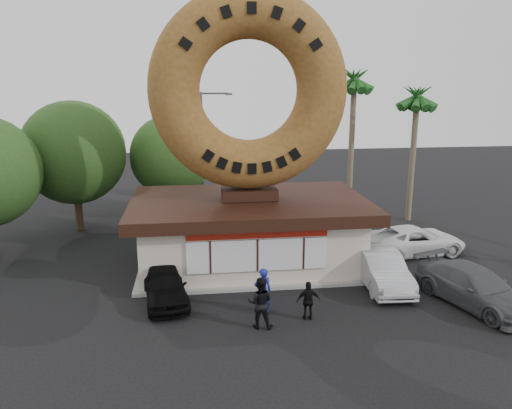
{
  "coord_description": "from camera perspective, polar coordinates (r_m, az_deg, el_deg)",
  "views": [
    {
      "loc": [
        -2.55,
        -16.91,
        8.9
      ],
      "look_at": [
        0.07,
        4.0,
        3.51
      ],
      "focal_mm": 35.0,
      "sensor_mm": 36.0,
      "label": 1
    }
  ],
  "objects": [
    {
      "name": "person_left",
      "position": [
        19.42,
        0.77,
        -9.87
      ],
      "size": [
        0.74,
        0.55,
        1.87
      ],
      "primitive_type": "imported",
      "rotation": [
        0.0,
        0.0,
        3.3
      ],
      "color": "navy",
      "rests_on": "ground"
    },
    {
      "name": "palm_far",
      "position": [
        32.42,
        17.92,
        11.15
      ],
      "size": [
        2.6,
        2.6,
        8.75
      ],
      "color": "#726651",
      "rests_on": "ground"
    },
    {
      "name": "person_center",
      "position": [
        18.43,
        0.47,
        -11.15
      ],
      "size": [
        1.09,
        0.94,
        1.94
      ],
      "primitive_type": "imported",
      "rotation": [
        0.0,
        0.0,
        2.9
      ],
      "color": "black",
      "rests_on": "ground"
    },
    {
      "name": "ground",
      "position": [
        19.28,
        1.3,
        -13.16
      ],
      "size": [
        90.0,
        90.0,
        0.0
      ],
      "primitive_type": "plane",
      "color": "black",
      "rests_on": "ground"
    },
    {
      "name": "palm_near",
      "position": [
        32.51,
        11.16,
        13.21
      ],
      "size": [
        2.6,
        2.6,
        9.75
      ],
      "color": "#726651",
      "rests_on": "ground"
    },
    {
      "name": "street_lamp",
      "position": [
        33.22,
        -5.92,
        6.61
      ],
      "size": [
        2.11,
        0.2,
        8.0
      ],
      "color": "#59595E",
      "rests_on": "ground"
    },
    {
      "name": "giant_donut",
      "position": [
        23.06,
        -0.82,
        12.88
      ],
      "size": [
        9.03,
        2.3,
        9.03
      ],
      "primitive_type": "torus",
      "rotation": [
        1.57,
        0.0,
        0.0
      ],
      "color": "#965C2B",
      "rests_on": "donut_shop"
    },
    {
      "name": "tree_mid",
      "position": [
        32.32,
        -9.68,
        5.44
      ],
      "size": [
        5.2,
        5.2,
        6.63
      ],
      "color": "#473321",
      "rests_on": "ground"
    },
    {
      "name": "car_grey",
      "position": [
        22.02,
        23.76,
        -8.64
      ],
      "size": [
        3.69,
        5.64,
        1.52
      ],
      "primitive_type": "imported",
      "rotation": [
        0.0,
        0.0,
        0.32
      ],
      "color": "#4F5254",
      "rests_on": "ground"
    },
    {
      "name": "donut_shop",
      "position": [
        24.12,
        -0.76,
        -2.87
      ],
      "size": [
        11.2,
        7.2,
        3.8
      ],
      "color": "beige",
      "rests_on": "ground"
    },
    {
      "name": "car_white",
      "position": [
        27.12,
        17.67,
        -3.91
      ],
      "size": [
        5.45,
        2.97,
        1.45
      ],
      "primitive_type": "imported",
      "rotation": [
        0.0,
        0.0,
        1.68
      ],
      "color": "white",
      "rests_on": "ground"
    },
    {
      "name": "tree_west",
      "position": [
        31.0,
        -20.13,
        5.56
      ],
      "size": [
        6.0,
        6.0,
        7.65
      ],
      "color": "#473321",
      "rests_on": "ground"
    },
    {
      "name": "person_right",
      "position": [
        19.16,
        6.01,
        -10.89
      ],
      "size": [
        0.91,
        0.41,
        1.52
      ],
      "primitive_type": "imported",
      "rotation": [
        0.0,
        0.0,
        3.1
      ],
      "color": "black",
      "rests_on": "ground"
    },
    {
      "name": "car_silver",
      "position": [
        22.67,
        14.09,
        -7.12
      ],
      "size": [
        1.84,
        4.77,
        1.55
      ],
      "primitive_type": "imported",
      "rotation": [
        0.0,
        0.0,
        -0.04
      ],
      "color": "#A8A8AD",
      "rests_on": "ground"
    },
    {
      "name": "car_black",
      "position": [
        20.86,
        -10.36,
        -9.07
      ],
      "size": [
        2.23,
        4.29,
        1.39
      ],
      "primitive_type": "imported",
      "rotation": [
        0.0,
        0.0,
        0.15
      ],
      "color": "black",
      "rests_on": "ground"
    }
  ]
}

